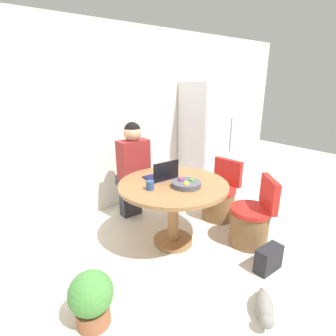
% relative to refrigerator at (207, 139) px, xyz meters
% --- Properties ---
extents(ground_plane, '(12.00, 12.00, 0.00)m').
position_rel_refrigerator_xyz_m(ground_plane, '(-1.47, -1.30, -0.92)').
color(ground_plane, beige).
extents(wall_back, '(7.00, 0.06, 2.60)m').
position_rel_refrigerator_xyz_m(wall_back, '(-1.47, 0.38, 0.38)').
color(wall_back, silver).
rests_on(wall_back, ground_plane).
extents(refrigerator, '(0.72, 0.67, 1.84)m').
position_rel_refrigerator_xyz_m(refrigerator, '(0.00, 0.00, 0.00)').
color(refrigerator, silver).
rests_on(refrigerator, ground_plane).
extents(dining_table, '(1.22, 1.22, 0.76)m').
position_rel_refrigerator_xyz_m(dining_table, '(-1.46, -0.97, -0.32)').
color(dining_table, olive).
rests_on(dining_table, ground_plane).
extents(chair_near_right_corner, '(0.54, 0.54, 0.82)m').
position_rel_refrigerator_xyz_m(chair_near_right_corner, '(-0.73, -1.52, -0.65)').
color(chair_near_right_corner, brown).
rests_on(chair_near_right_corner, ground_plane).
extents(chair_right_side, '(0.48, 0.47, 0.82)m').
position_rel_refrigerator_xyz_m(chair_right_side, '(-0.55, -0.86, -0.65)').
color(chair_right_side, brown).
rests_on(chair_right_side, ground_plane).
extents(person_seated, '(0.40, 0.37, 1.36)m').
position_rel_refrigerator_xyz_m(person_seated, '(-1.51, -0.14, -0.16)').
color(person_seated, '#2D2D38').
rests_on(person_seated, ground_plane).
extents(laptop, '(0.34, 0.25, 0.22)m').
position_rel_refrigerator_xyz_m(laptop, '(-1.48, -0.78, -0.11)').
color(laptop, '#141947').
rests_on(laptop, dining_table).
extents(fruit_bowl, '(0.31, 0.31, 0.09)m').
position_rel_refrigerator_xyz_m(fruit_bowl, '(-1.41, -1.13, -0.13)').
color(fruit_bowl, '#4C4C56').
rests_on(fruit_bowl, dining_table).
extents(coffee_cup, '(0.08, 0.08, 0.10)m').
position_rel_refrigerator_xyz_m(coffee_cup, '(-1.77, -0.97, -0.11)').
color(coffee_cup, '#2D4C84').
rests_on(coffee_cup, dining_table).
extents(cat, '(0.37, 0.33, 0.16)m').
position_rel_refrigerator_xyz_m(cat, '(-1.49, -2.24, -0.84)').
color(cat, gray).
rests_on(cat, ground_plane).
extents(potted_plant, '(0.35, 0.35, 0.47)m').
position_rel_refrigerator_xyz_m(potted_plant, '(-2.64, -1.48, -0.67)').
color(potted_plant, '#935638').
rests_on(potted_plant, ground_plane).
extents(handbag, '(0.30, 0.14, 0.26)m').
position_rel_refrigerator_xyz_m(handbag, '(-0.97, -1.93, -0.79)').
color(handbag, '#232328').
rests_on(handbag, ground_plane).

